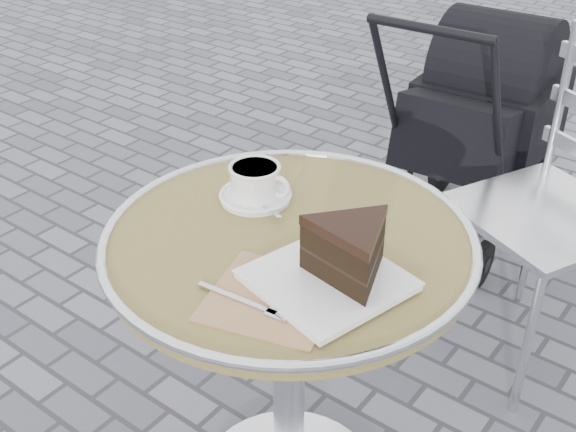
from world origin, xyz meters
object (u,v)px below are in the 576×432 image
Objects in this scene: cake_plate_set at (343,257)px; baby_stroller at (478,127)px; cafe_table at (289,305)px; cappuccino_set at (256,185)px.

baby_stroller is (-0.35, 1.42, -0.38)m from cake_plate_set.
baby_stroller is at bearing 118.13° from cake_plate_set.
cake_plate_set is (0.16, -0.06, 0.22)m from cafe_table.
baby_stroller is (-0.19, 1.36, -0.16)m from cafe_table.
cake_plate_set is 0.40× the size of baby_stroller.
cake_plate_set is at bearing -21.54° from cafe_table.
cappuccino_set is at bearing 170.00° from cake_plate_set.
cafe_table is 0.25m from cappuccino_set.
cafe_table is at bearing -38.01° from cappuccino_set.
cake_plate_set is (0.30, -0.14, 0.02)m from cappuccino_set.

